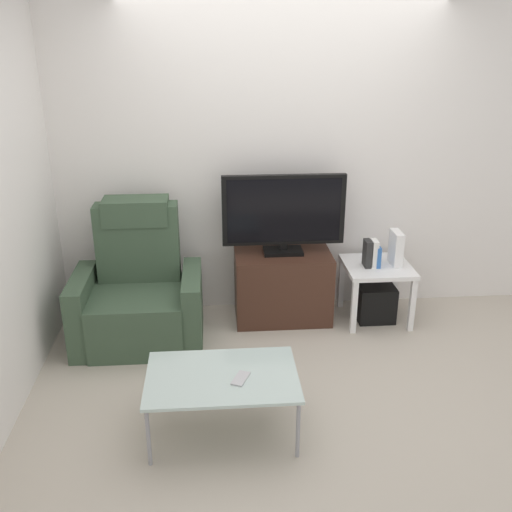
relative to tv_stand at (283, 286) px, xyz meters
name	(u,v)px	position (x,y,z in m)	size (l,w,h in m)	color
ground_plane	(297,370)	(0.01, -0.83, -0.29)	(6.40, 6.40, 0.00)	#B2A899
wall_back	(281,159)	(0.01, 0.30, 1.01)	(6.40, 0.06, 2.60)	silver
wall_side	(1,203)	(-1.87, -0.83, 1.01)	(0.06, 4.48, 2.60)	silver
tv_stand	(283,286)	(0.00, 0.00, 0.00)	(0.79, 0.47, 0.58)	#3D2319
television	(284,213)	(0.00, 0.02, 0.64)	(0.99, 0.20, 0.65)	black
recliner_armchair	(139,294)	(-1.16, -0.24, 0.08)	(0.98, 0.78, 1.08)	#384C38
side_table	(377,274)	(0.78, -0.07, 0.12)	(0.54, 0.54, 0.49)	white
subwoofer_box	(375,301)	(0.78, -0.07, -0.14)	(0.31, 0.31, 0.31)	black
book_leftmost	(367,253)	(0.68, -0.09, 0.31)	(0.05, 0.13, 0.22)	#262626
book_middle	(374,253)	(0.73, -0.09, 0.31)	(0.05, 0.12, 0.22)	white
book_rightmost	(377,256)	(0.76, -0.09, 0.28)	(0.03, 0.13, 0.17)	#3366B2
game_console	(396,248)	(0.92, -0.06, 0.34)	(0.07, 0.20, 0.28)	white
coffee_table	(222,379)	(-0.54, -1.46, 0.08)	(0.90, 0.60, 0.39)	#B2C6C1
cell_phone	(241,378)	(-0.43, -1.51, 0.11)	(0.07, 0.15, 0.01)	#B7B7BC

